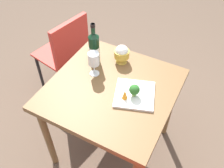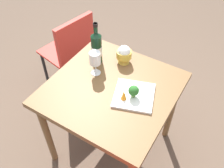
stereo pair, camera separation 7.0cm
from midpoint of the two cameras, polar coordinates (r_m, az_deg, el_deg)
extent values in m
plane|color=brown|center=(2.25, -0.92, -13.91)|extent=(8.00, 8.00, 0.00)
cube|color=brown|center=(1.66, -1.21, -1.23)|extent=(0.82, 0.82, 0.04)
cylinder|color=brown|center=(2.09, 12.17, -5.24)|extent=(0.05, 0.05, 0.71)
cylinder|color=brown|center=(1.94, -15.53, -11.89)|extent=(0.05, 0.05, 0.71)
cylinder|color=brown|center=(2.27, -4.57, 1.13)|extent=(0.05, 0.05, 0.71)
cube|color=red|center=(2.46, -12.58, 6.94)|extent=(0.47, 0.47, 0.02)
cube|color=red|center=(2.22, -10.31, 9.39)|extent=(0.40, 0.12, 0.40)
cylinder|color=black|center=(2.65, -16.96, 2.66)|extent=(0.03, 0.03, 0.43)
cylinder|color=black|center=(2.79, -11.60, 6.44)|extent=(0.03, 0.03, 0.43)
cylinder|color=black|center=(2.43, -12.03, -0.73)|extent=(0.03, 0.03, 0.43)
cylinder|color=black|center=(2.58, -6.52, 3.52)|extent=(0.03, 0.03, 0.43)
cylinder|color=black|center=(1.77, -5.22, 7.79)|extent=(0.08, 0.07, 0.22)
cone|color=black|center=(1.70, -5.51, 11.12)|extent=(0.08, 0.07, 0.03)
cylinder|color=black|center=(1.67, -5.63, 12.53)|extent=(0.03, 0.03, 0.07)
cylinder|color=black|center=(1.66, -5.68, 13.19)|extent=(0.03, 0.03, 0.02)
cylinder|color=silver|center=(1.78, -5.20, 7.51)|extent=(0.08, 0.08, 0.08)
cylinder|color=white|center=(1.75, -5.15, 2.42)|extent=(0.07, 0.07, 0.00)
cylinder|color=white|center=(1.72, -5.25, 3.50)|extent=(0.01, 0.01, 0.08)
cylinder|color=white|center=(1.66, -5.45, 5.73)|extent=(0.08, 0.08, 0.09)
cone|color=gold|center=(1.82, 1.10, 5.69)|extent=(0.08, 0.08, 0.04)
cylinder|color=gold|center=(1.79, 1.12, 6.91)|extent=(0.11, 0.11, 0.05)
sphere|color=white|center=(1.78, 1.13, 7.47)|extent=(0.09, 0.09, 0.09)
cube|color=white|center=(1.60, 3.95, -2.40)|extent=(0.32, 0.32, 0.02)
cylinder|color=#729E4C|center=(1.57, 3.81, -2.27)|extent=(0.03, 0.03, 0.03)
sphere|color=#2D6B28|center=(1.54, 3.88, -1.33)|extent=(0.07, 0.07, 0.07)
cone|color=orange|center=(1.54, 1.65, -2.42)|extent=(0.04, 0.04, 0.07)
camera|label=1|loc=(0.04, -91.24, -1.28)|focal=39.89mm
camera|label=2|loc=(0.04, 88.76, 1.28)|focal=39.89mm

